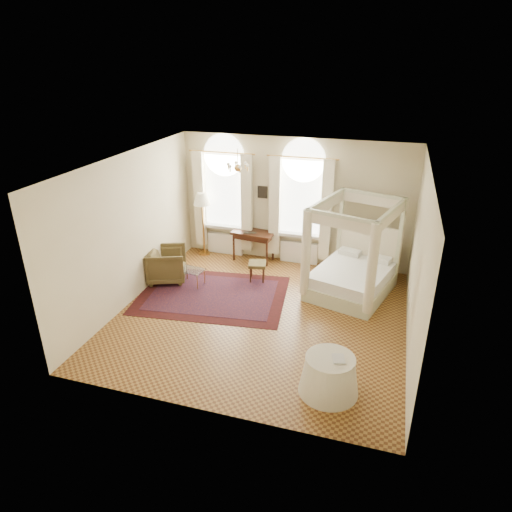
{
  "coord_description": "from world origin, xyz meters",
  "views": [
    {
      "loc": [
        2.37,
        -8.11,
        5.19
      ],
      "look_at": [
        -0.24,
        0.4,
        1.2
      ],
      "focal_mm": 32.0,
      "sensor_mm": 36.0,
      "label": 1
    }
  ],
  "objects_px": {
    "canopy_bed": "(352,273)",
    "floor_lamp": "(202,202)",
    "side_table": "(329,375)",
    "armchair": "(167,264)",
    "stool": "(257,266)",
    "coffee_table": "(192,271)",
    "writing_desk": "(253,236)",
    "nightstand": "(377,266)"
  },
  "relations": [
    {
      "from": "nightstand",
      "to": "side_table",
      "type": "xyz_separation_m",
      "value": [
        -0.5,
        -4.68,
        0.07
      ]
    },
    {
      "from": "canopy_bed",
      "to": "coffee_table",
      "type": "distance_m",
      "value": 3.8
    },
    {
      "from": "stool",
      "to": "floor_lamp",
      "type": "bearing_deg",
      "value": 149.29
    },
    {
      "from": "canopy_bed",
      "to": "armchair",
      "type": "bearing_deg",
      "value": -171.54
    },
    {
      "from": "canopy_bed",
      "to": "writing_desk",
      "type": "bearing_deg",
      "value": 158.01
    },
    {
      "from": "canopy_bed",
      "to": "coffee_table",
      "type": "height_order",
      "value": "canopy_bed"
    },
    {
      "from": "nightstand",
      "to": "armchair",
      "type": "relative_size",
      "value": 0.57
    },
    {
      "from": "nightstand",
      "to": "armchair",
      "type": "distance_m",
      "value": 5.26
    },
    {
      "from": "canopy_bed",
      "to": "stool",
      "type": "xyz_separation_m",
      "value": [
        -2.28,
        -0.02,
        -0.1
      ]
    },
    {
      "from": "coffee_table",
      "to": "side_table",
      "type": "distance_m",
      "value": 4.74
    },
    {
      "from": "writing_desk",
      "to": "armchair",
      "type": "relative_size",
      "value": 1.25
    },
    {
      "from": "canopy_bed",
      "to": "stool",
      "type": "distance_m",
      "value": 2.28
    },
    {
      "from": "canopy_bed",
      "to": "armchair",
      "type": "distance_m",
      "value": 4.46
    },
    {
      "from": "canopy_bed",
      "to": "nightstand",
      "type": "relative_size",
      "value": 4.5
    },
    {
      "from": "canopy_bed",
      "to": "writing_desk",
      "type": "height_order",
      "value": "canopy_bed"
    },
    {
      "from": "nightstand",
      "to": "coffee_table",
      "type": "relative_size",
      "value": 0.84
    },
    {
      "from": "armchair",
      "to": "writing_desk",
      "type": "bearing_deg",
      "value": -65.44
    },
    {
      "from": "stool",
      "to": "floor_lamp",
      "type": "distance_m",
      "value": 2.47
    },
    {
      "from": "nightstand",
      "to": "stool",
      "type": "relative_size",
      "value": 1.06
    },
    {
      "from": "floor_lamp",
      "to": "side_table",
      "type": "bearing_deg",
      "value": -48.01
    },
    {
      "from": "canopy_bed",
      "to": "nightstand",
      "type": "xyz_separation_m",
      "value": [
        0.54,
        1.1,
        -0.24
      ]
    },
    {
      "from": "canopy_bed",
      "to": "armchair",
      "type": "height_order",
      "value": "canopy_bed"
    },
    {
      "from": "floor_lamp",
      "to": "stool",
      "type": "bearing_deg",
      "value": -30.71
    },
    {
      "from": "coffee_table",
      "to": "floor_lamp",
      "type": "distance_m",
      "value": 2.19
    },
    {
      "from": "coffee_table",
      "to": "floor_lamp",
      "type": "relative_size",
      "value": 0.35
    },
    {
      "from": "coffee_table",
      "to": "side_table",
      "type": "xyz_separation_m",
      "value": [
        3.77,
        -2.87,
        -0.02
      ]
    },
    {
      "from": "armchair",
      "to": "coffee_table",
      "type": "distance_m",
      "value": 0.69
    },
    {
      "from": "stool",
      "to": "coffee_table",
      "type": "distance_m",
      "value": 1.6
    },
    {
      "from": "canopy_bed",
      "to": "floor_lamp",
      "type": "xyz_separation_m",
      "value": [
        -4.17,
        1.1,
        1.01
      ]
    },
    {
      "from": "stool",
      "to": "side_table",
      "type": "distance_m",
      "value": 4.25
    },
    {
      "from": "writing_desk",
      "to": "armchair",
      "type": "bearing_deg",
      "value": -133.68
    },
    {
      "from": "coffee_table",
      "to": "floor_lamp",
      "type": "height_order",
      "value": "floor_lamp"
    },
    {
      "from": "canopy_bed",
      "to": "floor_lamp",
      "type": "height_order",
      "value": "canopy_bed"
    },
    {
      "from": "coffee_table",
      "to": "armchair",
      "type": "bearing_deg",
      "value": 176.07
    },
    {
      "from": "writing_desk",
      "to": "floor_lamp",
      "type": "relative_size",
      "value": 0.65
    },
    {
      "from": "nightstand",
      "to": "floor_lamp",
      "type": "xyz_separation_m",
      "value": [
        -4.71,
        0.0,
        1.25
      ]
    },
    {
      "from": "nightstand",
      "to": "floor_lamp",
      "type": "height_order",
      "value": "floor_lamp"
    },
    {
      "from": "coffee_table",
      "to": "side_table",
      "type": "bearing_deg",
      "value": -37.32
    },
    {
      "from": "stool",
      "to": "floor_lamp",
      "type": "relative_size",
      "value": 0.28
    },
    {
      "from": "nightstand",
      "to": "stool",
      "type": "xyz_separation_m",
      "value": [
        -2.82,
        -1.12,
        0.13
      ]
    },
    {
      "from": "writing_desk",
      "to": "coffee_table",
      "type": "height_order",
      "value": "writing_desk"
    },
    {
      "from": "nightstand",
      "to": "armchair",
      "type": "bearing_deg",
      "value": -160.42
    }
  ]
}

